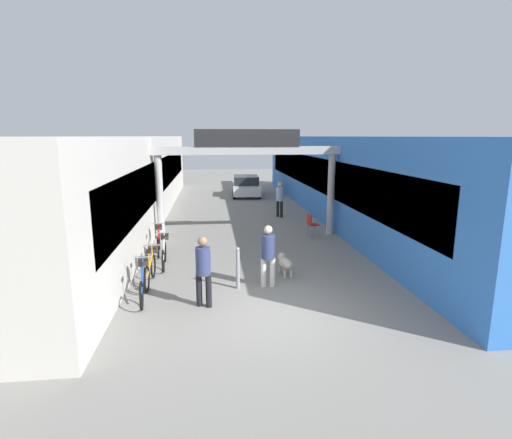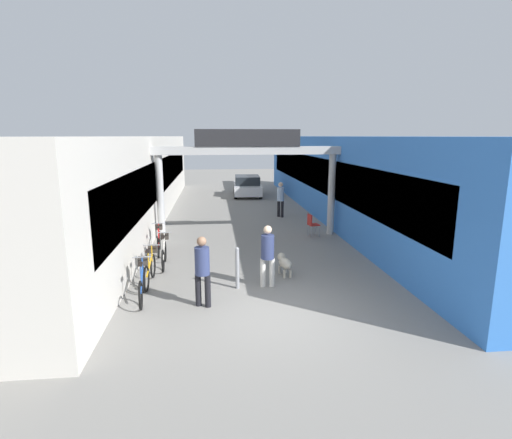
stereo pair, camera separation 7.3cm
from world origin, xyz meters
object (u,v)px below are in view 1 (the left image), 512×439
bicycle_blue_nearest (143,282)px  bicycle_orange_second (151,267)px  pedestrian_with_dog (268,252)px  bicycle_red_farthest (159,240)px  pedestrian_carrying_crate (280,197)px  bollard_post_metal (238,268)px  bicycle_silver_third (164,252)px  parked_car_white (246,186)px  dog_on_leash (285,262)px  cafe_chair_red_nearer (311,223)px  pedestrian_companion (203,267)px

bicycle_blue_nearest → bicycle_orange_second: same height
pedestrian_with_dog → bicycle_red_farthest: (-3.24, 3.47, -0.50)m
pedestrian_carrying_crate → bollard_post_metal: bearing=-106.3°
pedestrian_carrying_crate → bicycle_silver_third: pedestrian_carrying_crate is taller
bicycle_blue_nearest → parked_car_white: size_ratio=0.41×
dog_on_leash → bicycle_silver_third: 3.71m
bicycle_orange_second → cafe_chair_red_nearer: bicycle_orange_second is taller
pedestrian_with_dog → cafe_chair_red_nearer: pedestrian_with_dog is taller
pedestrian_carrying_crate → parked_car_white: bearing=97.8°
bicycle_orange_second → cafe_chair_red_nearer: (5.56, 4.51, 0.10)m
bicycle_blue_nearest → bicycle_silver_third: 2.56m
pedestrian_with_dog → bollard_post_metal: bearing=-177.0°
bicycle_red_farthest → cafe_chair_red_nearer: size_ratio=1.90×
dog_on_leash → parked_car_white: 15.60m
pedestrian_with_dog → dog_on_leash: (0.60, 0.86, -0.58)m
bicycle_silver_third → parked_car_white: (3.77, 14.38, 0.21)m
pedestrian_with_dog → parked_car_white: size_ratio=0.40×
pedestrian_carrying_crate → dog_on_leash: (-1.27, -8.25, -0.62)m
dog_on_leash → bicycle_red_farthest: bearing=145.8°
pedestrian_carrying_crate → bicycle_silver_third: size_ratio=1.01×
bicycle_red_farthest → parked_car_white: bearing=72.4°
pedestrian_with_dog → pedestrian_carrying_crate: (1.88, 9.11, 0.04)m
pedestrian_companion → bicycle_silver_third: (-1.25, 3.15, -0.52)m
pedestrian_carrying_crate → parked_car_white: pedestrian_carrying_crate is taller
parked_car_white → pedestrian_carrying_crate: bearing=-82.2°
dog_on_leash → bicycle_silver_third: size_ratio=0.48×
pedestrian_companion → bollard_post_metal: size_ratio=1.51×
bicycle_red_farthest → bicycle_silver_third: bearing=-76.4°
dog_on_leash → cafe_chair_red_nearer: (1.86, 4.28, 0.18)m
pedestrian_with_dog → bicycle_blue_nearest: size_ratio=0.98×
pedestrian_with_dog → bicycle_silver_third: pedestrian_with_dog is taller
pedestrian_carrying_crate → bicycle_orange_second: 9.85m
bicycle_orange_second → bicycle_blue_nearest: bearing=-91.5°
bicycle_blue_nearest → bollard_post_metal: (2.34, 0.43, 0.13)m
bicycle_blue_nearest → bicycle_orange_second: (0.03, 1.10, 0.00)m
bollard_post_metal → parked_car_white: parked_car_white is taller
pedestrian_companion → bicycle_orange_second: bearing=130.3°
bicycle_orange_second → parked_car_white: parked_car_white is taller
pedestrian_companion → parked_car_white: pedestrian_companion is taller
bicycle_orange_second → bicycle_silver_third: same height
pedestrian_with_dog → parked_car_white: pedestrian_with_dog is taller
pedestrian_carrying_crate → bicycle_red_farthest: size_ratio=1.01×
pedestrian_carrying_crate → dog_on_leash: size_ratio=2.11×
dog_on_leash → bollard_post_metal: bollard_post_metal is taller
bicycle_silver_third → dog_on_leash: bearing=-19.2°
pedestrian_companion → pedestrian_carrying_crate: size_ratio=0.98×
bicycle_orange_second → parked_car_white: size_ratio=0.41×
bicycle_orange_second → bollard_post_metal: size_ratio=1.52×
bicycle_blue_nearest → pedestrian_companion: bearing=-22.2°
bicycle_red_farthest → pedestrian_with_dog: bearing=-47.0°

